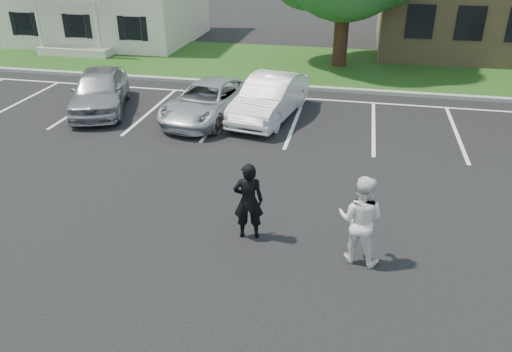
% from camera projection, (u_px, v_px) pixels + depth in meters
% --- Properties ---
extents(ground_plane, '(90.00, 90.00, 0.00)m').
position_uv_depth(ground_plane, '(247.00, 245.00, 11.22)').
color(ground_plane, black).
rests_on(ground_plane, ground).
extents(curb, '(40.00, 0.30, 0.15)m').
position_uv_depth(curb, '(308.00, 88.00, 21.66)').
color(curb, gray).
rests_on(curb, ground).
extents(grass_strip, '(44.00, 8.00, 0.08)m').
position_uv_depth(grass_strip, '(317.00, 66.00, 25.16)').
color(grass_strip, '#294416').
rests_on(grass_strip, ground).
extents(stall_lines, '(34.00, 5.36, 0.01)m').
position_uv_depth(stall_lines, '(336.00, 115.00, 18.77)').
color(stall_lines, white).
rests_on(stall_lines, ground).
extents(man_black_suit, '(0.75, 0.57, 1.85)m').
position_uv_depth(man_black_suit, '(248.00, 201.00, 11.14)').
color(man_black_suit, black).
rests_on(man_black_suit, ground).
extents(man_white_shirt, '(1.11, 0.96, 1.99)m').
position_uv_depth(man_white_shirt, '(360.00, 220.00, 10.31)').
color(man_white_shirt, white).
rests_on(man_white_shirt, ground).
extents(car_silver_west, '(3.27, 4.99, 1.58)m').
position_uv_depth(car_silver_west, '(100.00, 90.00, 18.97)').
color(car_silver_west, '#A7A7AC').
rests_on(car_silver_west, ground).
extents(car_silver_minivan, '(3.00, 5.06, 1.32)m').
position_uv_depth(car_silver_minivan, '(208.00, 101.00, 18.24)').
color(car_silver_minivan, silver).
rests_on(car_silver_minivan, ground).
extents(car_white_sedan, '(2.41, 4.87, 1.54)m').
position_uv_depth(car_white_sedan, '(270.00, 98.00, 18.22)').
color(car_white_sedan, white).
rests_on(car_white_sedan, ground).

